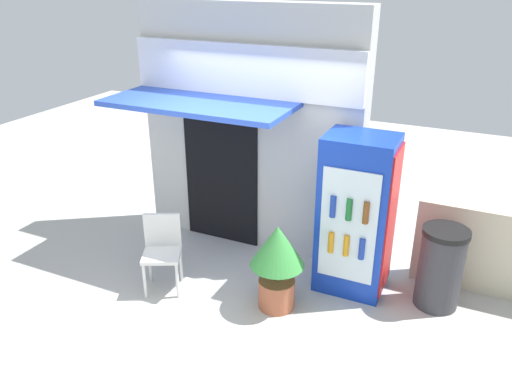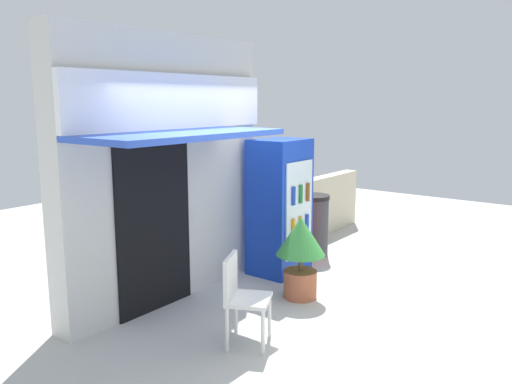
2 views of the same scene
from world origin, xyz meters
name	(u,v)px [view 2 (image 2 of 2)]	position (x,y,z in m)	size (l,w,h in m)	color
ground	(291,320)	(0.00, 0.00, 0.00)	(16.00, 16.00, 0.00)	beige
storefront_building	(166,167)	(-0.33, 1.51, 1.57)	(2.89, 1.30, 3.05)	silver
drink_cooler	(280,207)	(1.23, 0.99, 0.91)	(0.77, 0.66, 1.82)	#1438B2
plastic_chair	(241,293)	(-0.73, 0.09, 0.51)	(0.55, 0.54, 0.88)	silver
potted_plant_near_shop	(301,248)	(0.60, 0.26, 0.61)	(0.58, 0.58, 0.98)	#AD5B3D
trash_bin	(313,225)	(2.17, 1.03, 0.46)	(0.49, 0.49, 0.92)	#38383D
stone_boundary_wall	(316,207)	(3.13, 1.54, 0.51)	(2.60, 0.22, 1.01)	beige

